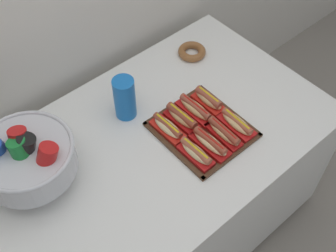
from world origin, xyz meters
TOP-DOWN VIEW (x-y plane):
  - ground_plane at (0.00, 0.00)m, footprint 10.00×10.00m
  - buffet_table at (0.00, 0.00)m, footprint 1.47×0.88m
  - serving_tray at (0.18, -0.09)m, footprint 0.33×0.36m
  - hot_dog_0 at (0.06, -0.17)m, footprint 0.06×0.16m
  - hot_dog_1 at (0.14, -0.17)m, footprint 0.07×0.18m
  - hot_dog_2 at (0.21, -0.17)m, footprint 0.06×0.17m
  - hot_dog_3 at (0.29, -0.17)m, footprint 0.07×0.17m
  - hot_dog_4 at (0.06, -0.01)m, footprint 0.07×0.16m
  - hot_dog_5 at (0.14, -0.01)m, footprint 0.07×0.16m
  - hot_dog_6 at (0.21, -0.01)m, footprint 0.07×0.18m
  - hot_dog_7 at (0.29, -0.01)m, footprint 0.06×0.15m
  - punch_bowl at (-0.45, 0.15)m, footprint 0.35×0.35m
  - cup_stack at (-0.00, 0.18)m, footprint 0.09×0.09m
  - donut at (0.46, 0.27)m, footprint 0.13×0.13m

SIDE VIEW (x-z plane):
  - ground_plane at x=0.00m, z-range 0.00..0.00m
  - buffet_table at x=0.00m, z-range 0.02..0.76m
  - serving_tray at x=0.18m, z-range 0.74..0.76m
  - donut at x=0.46m, z-range 0.74..0.78m
  - hot_dog_3 at x=0.29m, z-range 0.75..0.80m
  - hot_dog_4 at x=0.06m, z-range 0.75..0.80m
  - hot_dog_1 at x=0.14m, z-range 0.75..0.81m
  - hot_dog_6 at x=0.21m, z-range 0.75..0.81m
  - hot_dog_2 at x=0.21m, z-range 0.75..0.81m
  - hot_dog_0 at x=0.06m, z-range 0.75..0.81m
  - hot_dog_5 at x=0.14m, z-range 0.75..0.81m
  - hot_dog_7 at x=0.29m, z-range 0.75..0.81m
  - cup_stack at x=0.00m, z-range 0.74..0.94m
  - punch_bowl at x=-0.45m, z-range 0.76..1.01m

